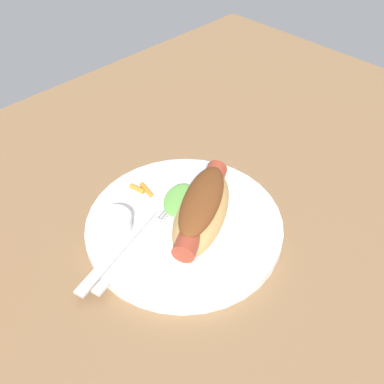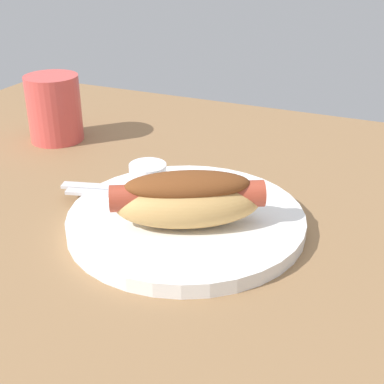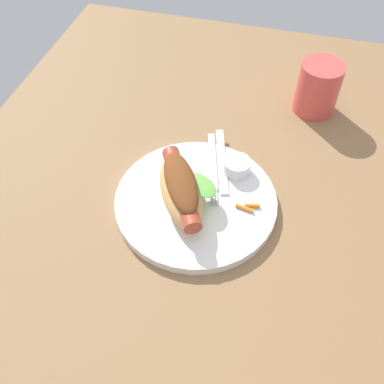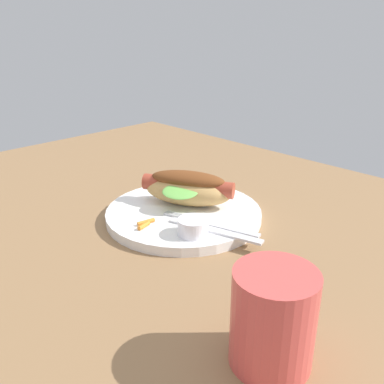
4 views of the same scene
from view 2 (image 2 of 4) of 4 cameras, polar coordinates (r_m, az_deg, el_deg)
ground_plane at (r=60.13cm, az=1.52°, el=-4.47°), size 120.00×90.00×1.80cm
plate at (r=59.39cm, az=-0.64°, el=-2.98°), size 26.43×26.43×1.60cm
hot_dog at (r=55.46cm, az=-0.48°, el=-0.65°), size 16.48×13.02×6.01cm
sauce_ramekin at (r=65.65cm, az=-4.75°, el=1.96°), size 4.61×4.61×2.51cm
fork at (r=62.72cm, az=-6.58°, el=-0.43°), size 16.41×5.73×0.40cm
knife at (r=64.59cm, az=-7.28°, el=0.34°), size 15.35×5.56×0.36cm
carrot_garnish at (r=65.92cm, az=2.29°, el=1.27°), size 2.01×3.82×0.71cm
drinking_cup at (r=85.31cm, az=-14.56°, el=8.68°), size 8.18×8.18×10.15cm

